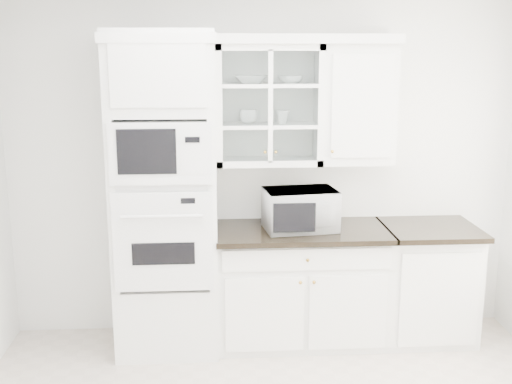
{
  "coord_description": "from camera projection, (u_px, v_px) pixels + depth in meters",
  "views": [
    {
      "loc": [
        -0.38,
        -3.25,
        2.28
      ],
      "look_at": [
        -0.1,
        1.05,
        1.3
      ],
      "focal_mm": 45.0,
      "sensor_mm": 36.0,
      "label": 1
    }
  ],
  "objects": [
    {
      "name": "base_cabinet_run",
      "position": [
        301.0,
        284.0,
        5.02
      ],
      "size": [
        1.32,
        0.67,
        0.92
      ],
      "color": "white",
      "rests_on": "ground"
    },
    {
      "name": "extra_base_cabinet",
      "position": [
        426.0,
        281.0,
        5.08
      ],
      "size": [
        0.72,
        0.67,
        0.92
      ],
      "color": "white",
      "rests_on": "ground"
    },
    {
      "name": "room_shell",
      "position": [
        280.0,
        135.0,
        3.72
      ],
      "size": [
        4.0,
        3.5,
        2.7
      ],
      "color": "white",
      "rests_on": "ground"
    },
    {
      "name": "bowl_a",
      "position": [
        251.0,
        79.0,
        4.79
      ],
      "size": [
        0.27,
        0.27,
        0.06
      ],
      "primitive_type": "imported",
      "rotation": [
        0.0,
        0.0,
        -0.09
      ],
      "color": "white",
      "rests_on": "upper_cabinet_glass"
    },
    {
      "name": "countertop_microwave",
      "position": [
        300.0,
        209.0,
        4.87
      ],
      "size": [
        0.58,
        0.51,
        0.31
      ],
      "primitive_type": "imported",
      "rotation": [
        0.0,
        0.0,
        3.27
      ],
      "color": "white",
      "rests_on": "base_cabinet_run"
    },
    {
      "name": "upper_cabinet_solid",
      "position": [
        357.0,
        104.0,
        4.87
      ],
      "size": [
        0.55,
        0.33,
        0.9
      ],
      "primitive_type": "cube",
      "color": "white",
      "rests_on": "room_shell"
    },
    {
      "name": "upper_cabinet_glass",
      "position": [
        269.0,
        105.0,
        4.83
      ],
      "size": [
        0.8,
        0.33,
        0.9
      ],
      "color": "white",
      "rests_on": "room_shell"
    },
    {
      "name": "oven_column",
      "position": [
        165.0,
        195.0,
        4.76
      ],
      "size": [
        0.76,
        0.68,
        2.4
      ],
      "color": "white",
      "rests_on": "ground"
    },
    {
      "name": "crown_molding",
      "position": [
        255.0,
        39.0,
        4.69
      ],
      "size": [
        2.14,
        0.38,
        0.07
      ],
      "primitive_type": "cube",
      "color": "white",
      "rests_on": "room_shell"
    },
    {
      "name": "cup_b",
      "position": [
        282.0,
        117.0,
        4.85
      ],
      "size": [
        0.11,
        0.11,
        0.1
      ],
      "primitive_type": "imported",
      "rotation": [
        0.0,
        0.0,
        -0.01
      ],
      "color": "white",
      "rests_on": "upper_cabinet_glass"
    },
    {
      "name": "cup_a",
      "position": [
        248.0,
        117.0,
        4.83
      ],
      "size": [
        0.14,
        0.14,
        0.11
      ],
      "primitive_type": "imported",
      "rotation": [
        0.0,
        0.0,
        -0.03
      ],
      "color": "white",
      "rests_on": "upper_cabinet_glass"
    },
    {
      "name": "bowl_b",
      "position": [
        291.0,
        79.0,
        4.81
      ],
      "size": [
        0.23,
        0.23,
        0.06
      ],
      "primitive_type": "imported",
      "rotation": [
        0.0,
        0.0,
        -0.31
      ],
      "color": "white",
      "rests_on": "upper_cabinet_glass"
    }
  ]
}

